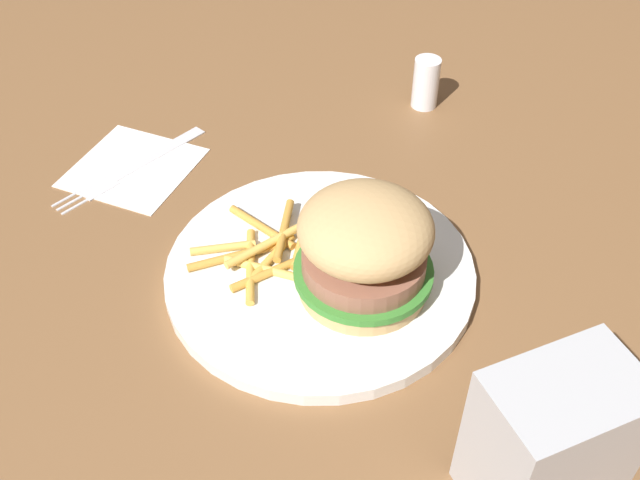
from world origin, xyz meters
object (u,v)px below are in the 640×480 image
(plate, at_px, (320,272))
(napkin_dispenser, at_px, (551,441))
(fries_pile, at_px, (262,252))
(salt_shaker, at_px, (426,83))
(fork, at_px, (131,166))
(sandwich, at_px, (365,247))
(napkin, at_px, (133,167))

(plate, bearing_deg, napkin_dispenser, 165.06)
(fries_pile, distance_m, salt_shaker, 0.29)
(fork, bearing_deg, napkin_dispenser, 172.71)
(plate, xyz_separation_m, napkin_dispenser, (-0.23, 0.06, 0.05))
(plate, bearing_deg, fries_pile, 24.04)
(sandwich, distance_m, napkin_dispenser, 0.20)
(plate, height_order, napkin_dispenser, napkin_dispenser)
(fries_pile, bearing_deg, napkin, -6.22)
(napkin_dispenser, height_order, salt_shaker, napkin_dispenser)
(napkin, bearing_deg, fork, 86.39)
(napkin, bearing_deg, sandwich, -179.31)
(napkin_dispenser, bearing_deg, salt_shaker, -109.97)
(salt_shaker, bearing_deg, fork, 59.72)
(napkin, relative_size, napkin_dispenser, 1.00)
(plate, distance_m, fries_pile, 0.05)
(napkin_dispenser, distance_m, salt_shaker, 0.45)
(salt_shaker, bearing_deg, plate, 105.41)
(sandwich, distance_m, fries_pile, 0.10)
(fork, height_order, salt_shaker, salt_shaker)
(sandwich, bearing_deg, plate, 5.10)
(plate, xyz_separation_m, sandwich, (-0.04, -0.00, 0.05))
(sandwich, bearing_deg, fork, 1.03)
(napkin, distance_m, salt_shaker, 0.32)
(sandwich, bearing_deg, salt_shaker, -66.72)
(fries_pile, bearing_deg, napkin_dispenser, 171.63)
(napkin, height_order, napkin_dispenser, napkin_dispenser)
(plate, distance_m, sandwich, 0.06)
(salt_shaker, bearing_deg, napkin_dispenser, 132.11)
(fries_pile, xyz_separation_m, fork, (0.19, -0.02, -0.01))
(sandwich, xyz_separation_m, fries_pile, (0.09, 0.02, -0.04))
(fork, distance_m, salt_shaker, 0.32)
(napkin_dispenser, xyz_separation_m, salt_shaker, (0.30, -0.33, -0.03))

